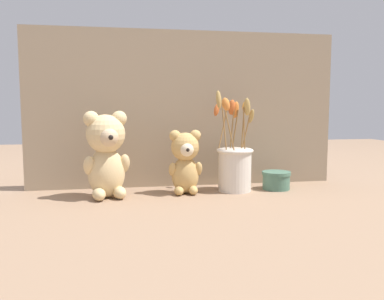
{
  "coord_description": "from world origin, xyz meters",
  "views": [
    {
      "loc": [
        -0.24,
        -1.31,
        0.3
      ],
      "look_at": [
        0.0,
        0.02,
        0.15
      ],
      "focal_mm": 38.0,
      "sensor_mm": 36.0,
      "label": 1
    }
  ],
  "objects_px": {
    "flower_vase": "(235,163)",
    "teddy_bear_medium": "(185,161)",
    "teddy_bear_large": "(106,153)",
    "decorative_tin_tall": "(276,180)"
  },
  "relations": [
    {
      "from": "teddy_bear_large",
      "to": "decorative_tin_tall",
      "type": "height_order",
      "value": "teddy_bear_large"
    },
    {
      "from": "flower_vase",
      "to": "teddy_bear_medium",
      "type": "bearing_deg",
      "value": -175.3
    },
    {
      "from": "teddy_bear_large",
      "to": "decorative_tin_tall",
      "type": "distance_m",
      "value": 0.6
    },
    {
      "from": "decorative_tin_tall",
      "to": "teddy_bear_large",
      "type": "bearing_deg",
      "value": -176.92
    },
    {
      "from": "teddy_bear_medium",
      "to": "decorative_tin_tall",
      "type": "distance_m",
      "value": 0.34
    },
    {
      "from": "teddy_bear_medium",
      "to": "teddy_bear_large",
      "type": "bearing_deg",
      "value": -176.11
    },
    {
      "from": "flower_vase",
      "to": "decorative_tin_tall",
      "type": "bearing_deg",
      "value": -0.15
    },
    {
      "from": "teddy_bear_large",
      "to": "teddy_bear_medium",
      "type": "relative_size",
      "value": 1.3
    },
    {
      "from": "teddy_bear_large",
      "to": "decorative_tin_tall",
      "type": "xyz_separation_m",
      "value": [
        0.59,
        0.03,
        -0.11
      ]
    },
    {
      "from": "flower_vase",
      "to": "decorative_tin_tall",
      "type": "relative_size",
      "value": 3.45
    }
  ]
}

